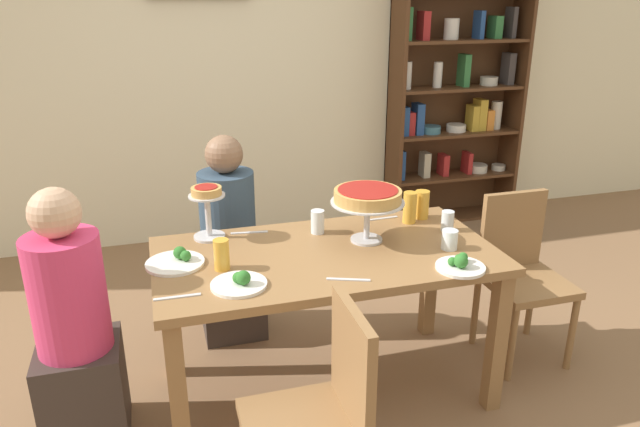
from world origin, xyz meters
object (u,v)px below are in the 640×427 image
object	(u,v)px
beer_glass_amber_spare	(222,255)
cutlery_fork_far	(177,297)
cutlery_fork_near	(348,280)
salad_plate_spare	(240,282)
personal_pizza_stand	(207,203)
beer_glass_amber_short	(422,205)
chair_near_left	(321,412)
diner_head_west	(76,338)
deep_dish_pizza_stand	(368,199)
beer_glass_amber_tall	(410,208)
salad_plate_far_diner	(177,261)
diner_far_left	(230,252)
chair_head_east	(520,268)
dining_table	(326,272)
bookshelf	(456,86)
water_glass_clear_near	(450,240)
salad_plate_near_diner	(460,264)
water_glass_clear_spare	(318,222)
cutlery_knife_near	(381,219)
cutlery_knife_far	(249,233)
water_glass_clear_far	(448,221)

from	to	relation	value
beer_glass_amber_spare	cutlery_fork_far	distance (m)	0.29
cutlery_fork_near	salad_plate_spare	bearing A→B (deg)	-168.05
personal_pizza_stand	beer_glass_amber_short	xyz separation A→B (m)	(1.09, -0.04, -0.10)
salad_plate_spare	chair_near_left	bearing A→B (deg)	-69.84
diner_head_west	deep_dish_pizza_stand	xyz separation A→B (m)	(1.31, 0.09, 0.46)
beer_glass_amber_tall	cutlery_fork_far	xyz separation A→B (m)	(-1.19, -0.48, -0.08)
cutlery_fork_far	salad_plate_far_diner	bearing A→B (deg)	87.72
diner_far_left	chair_near_left	world-z (taller)	diner_far_left
chair_head_east	cutlery_fork_far	size ratio (longest dim) A/B	4.83
salad_plate_far_diner	diner_head_west	bearing A→B (deg)	-170.30
beer_glass_amber_tall	cutlery_fork_near	xyz separation A→B (m)	(-0.51, -0.52, -0.08)
chair_head_east	beer_glass_amber_short	size ratio (longest dim) A/B	5.97
salad_plate_far_diner	salad_plate_spare	distance (m)	0.36
dining_table	salad_plate_spare	bearing A→B (deg)	-152.64
bookshelf	chair_head_east	bearing A→B (deg)	-107.72
dining_table	salad_plate_far_diner	distance (m)	0.67
salad_plate_spare	cutlery_fork_far	size ratio (longest dim) A/B	1.26
diner_far_left	cutlery_fork_far	size ratio (longest dim) A/B	6.39
diner_far_left	chair_near_left	distance (m)	1.41
bookshelf	personal_pizza_stand	world-z (taller)	bookshelf
cutlery_fork_far	beer_glass_amber_tall	bearing A→B (deg)	23.16
beer_glass_amber_tall	water_glass_clear_near	world-z (taller)	beer_glass_amber_tall
salad_plate_far_diner	salad_plate_near_diner	bearing A→B (deg)	-18.41
diner_head_west	water_glass_clear_near	world-z (taller)	diner_head_west
water_glass_clear_near	cutlery_fork_far	distance (m)	1.23
salad_plate_near_diner	water_glass_clear_spare	world-z (taller)	water_glass_clear_spare
beer_glass_amber_spare	chair_near_left	bearing A→B (deg)	-71.25
salad_plate_near_diner	beer_glass_amber_short	world-z (taller)	beer_glass_amber_short
chair_head_east	dining_table	bearing A→B (deg)	3.01
cutlery_fork_near	cutlery_fork_far	xyz separation A→B (m)	(-0.68, 0.05, 0.00)
salad_plate_far_diner	beer_glass_amber_short	xyz separation A→B (m)	(1.25, 0.21, 0.06)
diner_far_left	cutlery_knife_near	xyz separation A→B (m)	(0.75, -0.36, 0.25)
bookshelf	water_glass_clear_spare	bearing A→B (deg)	-133.31
salad_plate_near_diner	beer_glass_amber_tall	xyz separation A→B (m)	(0.02, 0.56, 0.06)
beer_glass_amber_short	cutlery_knife_far	distance (m)	0.90
chair_near_left	personal_pizza_stand	size ratio (longest dim) A/B	3.39
cutlery_knife_near	deep_dish_pizza_stand	bearing A→B (deg)	52.01
diner_far_left	water_glass_clear_far	xyz separation A→B (m)	(1.00, -0.60, 0.30)
diner_far_left	beer_glass_amber_short	xyz separation A→B (m)	(0.95, -0.40, 0.32)
diner_head_west	cutlery_fork_near	size ratio (longest dim) A/B	6.39
water_glass_clear_near	cutlery_fork_near	distance (m)	0.57
diner_head_west	cutlery_knife_far	world-z (taller)	diner_head_west
bookshelf	diner_head_west	distance (m)	3.51
beer_glass_amber_spare	cutlery_knife_far	size ratio (longest dim) A/B	0.75
chair_near_left	diner_head_west	bearing A→B (deg)	49.88
cutlery_fork_far	personal_pizza_stand	bearing A→B (deg)	72.76
beer_glass_amber_spare	water_glass_clear_spare	size ratio (longest dim) A/B	1.17
beer_glass_amber_short	salad_plate_far_diner	bearing A→B (deg)	-170.28
beer_glass_amber_short	cutlery_fork_far	world-z (taller)	beer_glass_amber_short
bookshelf	water_glass_clear_near	bearing A→B (deg)	-118.43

